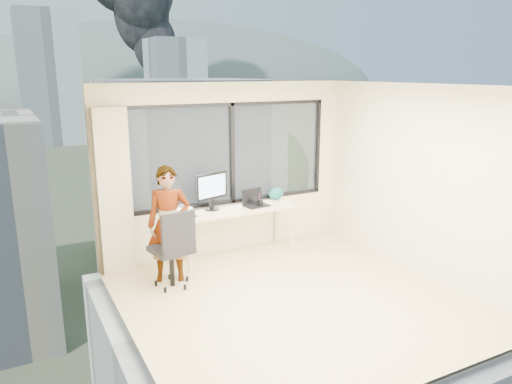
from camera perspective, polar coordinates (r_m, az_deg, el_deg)
floor at (r=6.25m, az=4.34°, el=-12.29°), size 4.00×4.00×0.01m
ceiling at (r=5.61m, az=4.83°, el=12.28°), size 4.00×4.00×0.01m
wall_front at (r=4.31m, az=18.86°, el=-6.62°), size 4.00×0.01×2.60m
wall_left at (r=5.06m, az=-15.06°, el=-3.30°), size 0.01×4.00×2.60m
wall_right at (r=7.04m, az=18.53°, el=1.26°), size 0.01×4.00×2.60m
window_wall at (r=7.50m, az=-3.20°, el=4.46°), size 3.30×0.16×1.55m
curtain at (r=6.93m, az=-16.18°, el=-0.03°), size 0.45×0.14×2.30m
desk at (r=7.46m, az=-2.35°, el=-4.70°), size 1.80×0.60×0.75m
chair at (r=6.47m, az=-9.88°, el=-6.36°), size 0.64×0.64×1.07m
person at (r=6.60m, az=-10.11°, el=-3.71°), size 0.67×0.55×1.56m
monitor at (r=7.25m, az=-5.20°, el=0.09°), size 0.57×0.27×0.56m
game_console at (r=7.24m, az=-8.82°, el=-2.05°), size 0.33×0.30×0.07m
laptop at (r=7.43m, az=0.06°, el=-0.80°), size 0.41×0.42×0.23m
cellphone at (r=7.00m, az=-7.38°, el=-2.78°), size 0.13×0.09×0.01m
pen_cup at (r=7.43m, az=0.52°, el=-1.30°), size 0.09×0.09×0.11m
handbag at (r=7.83m, az=2.37°, el=-0.18°), size 0.27×0.17×0.20m
exterior_ground at (r=125.90m, az=-25.97°, el=4.91°), size 400.00×400.00×0.04m
near_bldg_b at (r=46.13m, az=-8.02°, el=2.88°), size 14.00×13.00×16.00m
near_bldg_c at (r=47.94m, az=17.17°, el=-0.87°), size 12.00×10.00×10.00m
far_tower_b at (r=125.24m, az=-22.99°, el=12.09°), size 13.00×13.00×30.00m
far_tower_c at (r=152.54m, az=-9.36°, el=12.37°), size 15.00×15.00×26.00m
hill_b at (r=341.10m, az=-10.06°, el=10.94°), size 300.00×220.00×96.00m
tree_b at (r=26.77m, az=-9.50°, el=-13.50°), size 7.60×7.60×9.00m
tree_c at (r=52.58m, az=1.65°, el=1.04°), size 8.40×8.40×10.00m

